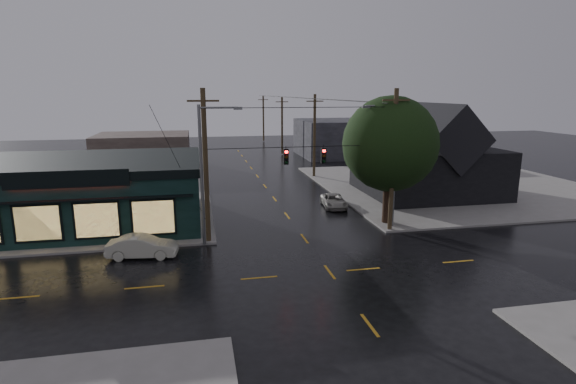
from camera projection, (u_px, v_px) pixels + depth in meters
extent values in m
plane|color=black|center=(330.00, 272.00, 25.23)|extent=(160.00, 160.00, 0.00)
cube|color=slate|center=(52.00, 203.00, 40.40)|extent=(28.00, 28.00, 0.15)
cube|color=slate|center=(454.00, 185.00, 48.25)|extent=(28.00, 28.00, 0.15)
cube|color=black|center=(92.00, 194.00, 34.22)|extent=(16.00, 12.00, 4.20)
cube|color=black|center=(89.00, 163.00, 33.69)|extent=(16.30, 12.30, 0.60)
cube|color=#FF1E14|center=(67.00, 179.00, 27.86)|extent=(7.00, 0.16, 0.90)
cube|color=black|center=(427.00, 170.00, 43.90)|extent=(12.00, 11.00, 4.50)
cylinder|color=black|center=(388.00, 194.00, 33.93)|extent=(0.70, 0.70, 4.41)
sphere|color=black|center=(390.00, 144.00, 33.10)|extent=(7.07, 7.07, 7.07)
cylinder|color=black|center=(303.00, 147.00, 30.06)|extent=(13.00, 0.04, 0.04)
cube|color=#3A2D2A|center=(144.00, 150.00, 60.23)|extent=(12.00, 10.00, 4.40)
cube|color=black|center=(345.00, 138.00, 70.77)|extent=(14.00, 12.00, 5.60)
imported|color=#B3B29D|center=(142.00, 247.00, 27.34)|extent=(4.33, 1.95, 1.38)
imported|color=gray|center=(334.00, 201.00, 39.25)|extent=(2.29, 4.25, 1.13)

